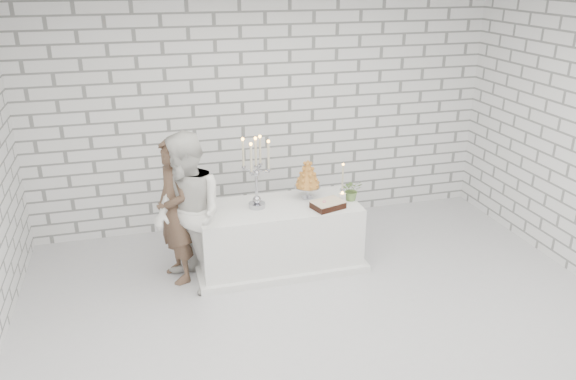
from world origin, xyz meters
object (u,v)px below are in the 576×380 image
at_px(croquembouche, 308,179).
at_px(candelabra, 256,173).
at_px(groom, 175,211).
at_px(bride, 188,214).
at_px(cake_table, 279,236).

bearing_deg(croquembouche, candelabra, -169.74).
relative_size(groom, bride, 0.94).
bearing_deg(candelabra, cake_table, -3.31).
relative_size(groom, candelabra, 1.99).
height_order(groom, croquembouche, groom).
height_order(cake_table, groom, groom).
bearing_deg(cake_table, groom, 178.98).
height_order(groom, candelabra, groom).
bearing_deg(bride, croquembouche, 81.34).
distance_m(cake_table, bride, 1.15).
relative_size(cake_table, croquembouche, 3.82).
bearing_deg(candelabra, bride, -163.08).
xyz_separation_m(groom, bride, (0.12, -0.24, 0.05)).
bearing_deg(candelabra, groom, 179.59).
distance_m(bride, croquembouche, 1.44).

